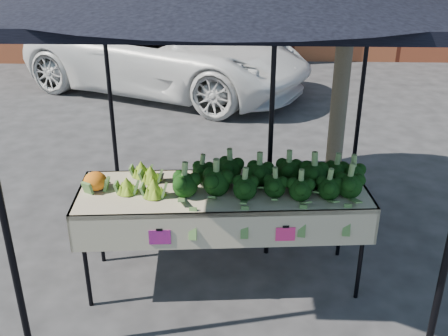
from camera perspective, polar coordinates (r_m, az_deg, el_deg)
The scene contains 6 objects.
ground at distance 4.78m, azimuth -1.68°, elevation -11.97°, with size 90.00×90.00×0.00m, color #252527.
table at distance 4.53m, azimuth -0.10°, elevation -7.40°, with size 2.46×1.00×0.90m.
canopy at distance 4.58m, azimuth 0.79°, elevation 5.79°, with size 3.16×3.16×2.74m, color black, non-canonical shape.
broccoli_heap at distance 4.27m, azimuth 5.14°, elevation -0.68°, with size 1.60×0.57×0.26m, color black.
romanesco_cluster at distance 4.37m, azimuth -8.84°, elevation -0.75°, with size 0.43×0.57×0.20m, color #91A625.
cauliflower_pair at distance 4.39m, azimuth -13.98°, elevation -1.25°, with size 0.20×0.20×0.18m, color orange.
Camera 1 is at (0.29, -3.82, 2.86)m, focal length 41.61 mm.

